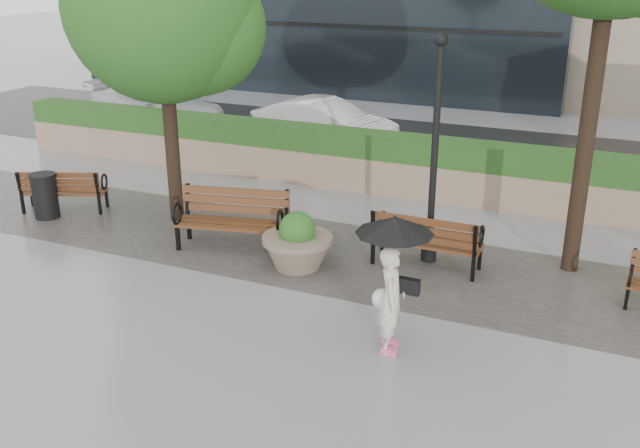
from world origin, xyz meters
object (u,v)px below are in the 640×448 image
at_px(bench_0, 65,199).
at_px(pedestrian, 393,271).
at_px(bench_1, 233,232).
at_px(car_left, 157,106).
at_px(bench_2, 426,251).
at_px(car_right, 325,124).
at_px(trash_bin, 45,197).
at_px(planter_left, 297,246).
at_px(lamppost, 434,166).

bearing_deg(bench_0, pedestrian, 139.97).
height_order(bench_0, bench_1, bench_1).
distance_m(bench_1, car_left, 10.57).
height_order(bench_2, car_right, car_right).
distance_m(bench_2, trash_bin, 7.95).
bearing_deg(car_left, planter_left, -124.09).
relative_size(bench_2, car_right, 0.45).
bearing_deg(car_right, bench_0, 164.36).
xyz_separation_m(bench_2, trash_bin, (-7.92, -0.75, 0.15)).
relative_size(lamppost, pedestrian, 2.06).
bearing_deg(bench_1, car_left, 120.25).
bearing_deg(bench_2, pedestrian, 96.19).
bearing_deg(pedestrian, lamppost, -7.36).
relative_size(bench_0, pedestrian, 0.95).
bearing_deg(car_right, trash_bin, 165.38).
bearing_deg(car_left, bench_2, -114.86).
distance_m(bench_1, bench_2, 3.58).
bearing_deg(bench_1, pedestrian, -43.49).
height_order(bench_0, trash_bin, bench_0).
bearing_deg(lamppost, pedestrian, -83.86).
bearing_deg(bench_2, lamppost, -84.87).
bearing_deg(lamppost, car_right, 126.67).
relative_size(bench_2, pedestrian, 0.97).
xyz_separation_m(car_right, pedestrian, (5.22, -9.74, 0.50)).
distance_m(planter_left, lamppost, 2.72).
distance_m(planter_left, pedestrian, 3.15).
bearing_deg(bench_2, bench_1, 9.88).
bearing_deg(bench_0, lamppost, 161.83).
distance_m(bench_0, bench_1, 4.36).
xyz_separation_m(bench_0, trash_bin, (-0.05, -0.49, 0.17)).
relative_size(planter_left, car_right, 0.30).
xyz_separation_m(bench_0, car_left, (-2.89, 7.34, 0.43)).
relative_size(trash_bin, car_left, 0.19).
xyz_separation_m(bench_1, trash_bin, (-4.39, -0.13, 0.12)).
bearing_deg(pedestrian, car_right, 14.70).
bearing_deg(bench_2, planter_left, 24.41).
xyz_separation_m(trash_bin, car_right, (3.01, 7.61, 0.24)).
xyz_separation_m(planter_left, car_left, (-8.72, 8.01, 0.30)).
bearing_deg(bench_1, bench_0, 162.29).
bearing_deg(bench_0, bench_2, 159.57).
distance_m(trash_bin, lamppost, 8.07).
height_order(planter_left, lamppost, lamppost).
bearing_deg(bench_0, bench_1, 152.99).
xyz_separation_m(trash_bin, car_left, (-2.85, 7.82, 0.25)).
bearing_deg(car_right, planter_left, -152.86).
bearing_deg(trash_bin, pedestrian, -14.48).
bearing_deg(trash_bin, car_left, 109.99).
distance_m(bench_0, bench_2, 7.88).
distance_m(planter_left, car_left, 11.84).
relative_size(bench_0, planter_left, 1.50).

